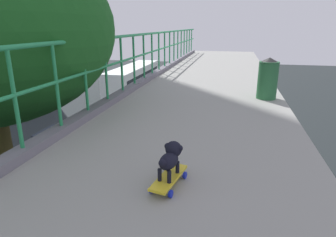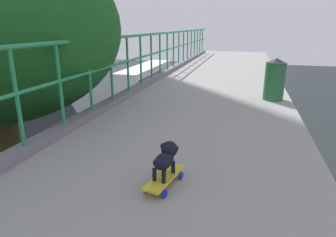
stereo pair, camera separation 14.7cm
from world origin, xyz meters
The scene contains 7 objects.
car_yellow_cab_fifth centered at (-4.51, 10.13, 0.67)m, with size 1.85×4.34×1.51m.
car_blue_sixth centered at (-8.01, 13.36, 0.69)m, with size 1.80×3.89×1.47m.
car_white_seventh centered at (-4.64, 17.35, 0.70)m, with size 1.95×4.42×1.42m.
city_bus centered at (-8.14, 28.25, 1.84)m, with size 2.52×11.27×3.24m.
toy_skateboard centered at (1.43, 1.65, 5.98)m, with size 0.27×0.55×0.09m.
small_dog centered at (1.43, 1.69, 6.18)m, with size 0.20×0.38×0.30m.
litter_bin centered at (2.59, 5.28, 6.32)m, with size 0.38×0.38×0.80m.
Camera 1 is at (1.92, -0.63, 7.29)m, focal length 31.35 mm.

